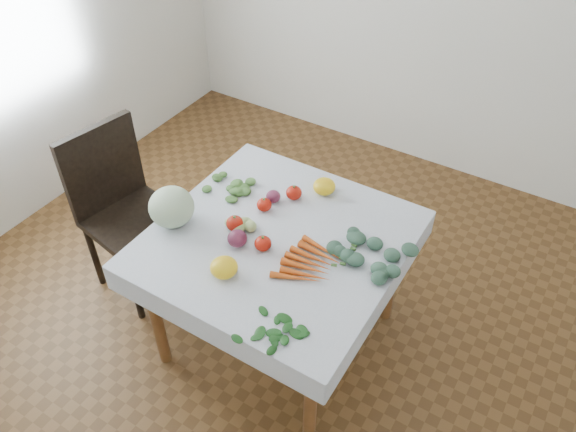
# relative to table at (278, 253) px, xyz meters

# --- Properties ---
(ground) EXTENTS (4.00, 4.00, 0.00)m
(ground) POSITION_rel_table_xyz_m (0.00, 0.00, -0.65)
(ground) COLOR brown
(table) EXTENTS (1.00, 1.00, 0.75)m
(table) POSITION_rel_table_xyz_m (0.00, 0.00, 0.00)
(table) COLOR brown
(table) RESTS_ON ground
(tablecloth) EXTENTS (1.12, 1.12, 0.01)m
(tablecloth) POSITION_rel_table_xyz_m (0.00, 0.00, 0.10)
(tablecloth) COLOR white
(tablecloth) RESTS_ON table
(chair) EXTENTS (0.53, 0.53, 1.01)m
(chair) POSITION_rel_table_xyz_m (-0.99, -0.05, -0.08)
(chair) COLOR black
(chair) RESTS_ON ground
(cabbage) EXTENTS (0.25, 0.25, 0.19)m
(cabbage) POSITION_rel_table_xyz_m (-0.48, -0.17, 0.20)
(cabbage) COLOR beige
(cabbage) RESTS_ON tablecloth
(tomato_a) EXTENTS (0.10, 0.10, 0.07)m
(tomato_a) POSITION_rel_table_xyz_m (-0.20, -0.06, 0.14)
(tomato_a) COLOR #AD190B
(tomato_a) RESTS_ON tablecloth
(tomato_b) EXTENTS (0.10, 0.10, 0.07)m
(tomato_b) POSITION_rel_table_xyz_m (-0.08, 0.28, 0.14)
(tomato_b) COLOR #AD190B
(tomato_b) RESTS_ON tablecloth
(tomato_c) EXTENTS (0.09, 0.09, 0.07)m
(tomato_c) POSITION_rel_table_xyz_m (-0.16, 0.13, 0.13)
(tomato_c) COLOR #AD190B
(tomato_c) RESTS_ON tablecloth
(tomato_d) EXTENTS (0.10, 0.10, 0.07)m
(tomato_d) POSITION_rel_table_xyz_m (-0.02, -0.10, 0.14)
(tomato_d) COLOR #AD190B
(tomato_d) RESTS_ON tablecloth
(heirloom_back) EXTENTS (0.13, 0.13, 0.08)m
(heirloom_back) POSITION_rel_table_xyz_m (0.02, 0.40, 0.14)
(heirloom_back) COLOR yellow
(heirloom_back) RESTS_ON tablecloth
(heirloom_front) EXTENTS (0.16, 0.16, 0.08)m
(heirloom_front) POSITION_rel_table_xyz_m (-0.07, -0.32, 0.14)
(heirloom_front) COLOR yellow
(heirloom_front) RESTS_ON tablecloth
(onion_a) EXTENTS (0.09, 0.09, 0.06)m
(onion_a) POSITION_rel_table_xyz_m (-0.16, 0.21, 0.13)
(onion_a) COLOR #52172B
(onion_a) RESTS_ON tablecloth
(onion_b) EXTENTS (0.12, 0.12, 0.08)m
(onion_b) POSITION_rel_table_xyz_m (-0.13, -0.14, 0.14)
(onion_b) COLOR #52172B
(onion_b) RESTS_ON tablecloth
(tomatillo_cluster) EXTENTS (0.14, 0.11, 0.05)m
(tomatillo_cluster) POSITION_rel_table_xyz_m (-0.19, -0.05, 0.13)
(tomatillo_cluster) COLOR #ACBE6D
(tomatillo_cluster) RESTS_ON tablecloth
(carrot_bunch) EXTENTS (0.23, 0.31, 0.03)m
(carrot_bunch) POSITION_rel_table_xyz_m (0.22, -0.08, 0.12)
(carrot_bunch) COLOR #CF5E17
(carrot_bunch) RESTS_ON tablecloth
(kale_bunch) EXTENTS (0.39, 0.30, 0.05)m
(kale_bunch) POSITION_rel_table_xyz_m (0.41, 0.10, 0.13)
(kale_bunch) COLOR #3C634F
(kale_bunch) RESTS_ON tablecloth
(basil_bunch) EXTENTS (0.26, 0.20, 0.01)m
(basil_bunch) POSITION_rel_table_xyz_m (0.28, -0.48, 0.11)
(basil_bunch) COLOR #1B581B
(basil_bunch) RESTS_ON tablecloth
(dill_bunch) EXTENTS (0.23, 0.23, 0.03)m
(dill_bunch) POSITION_rel_table_xyz_m (-0.40, 0.19, 0.12)
(dill_bunch) COLOR #537D39
(dill_bunch) RESTS_ON tablecloth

